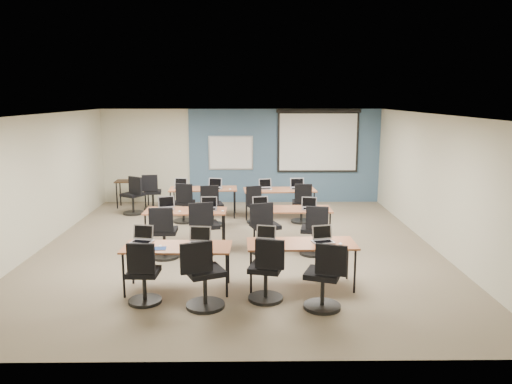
{
  "coord_description": "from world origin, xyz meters",
  "views": [
    {
      "loc": [
        0.26,
        -9.85,
        3.05
      ],
      "look_at": [
        0.38,
        0.4,
        1.08
      ],
      "focal_mm": 35.0,
      "sensor_mm": 36.0,
      "label": 1
    }
  ],
  "objects_px": {
    "task_chair_9": "(212,209)",
    "task_chair_1": "(203,280)",
    "laptop_9": "(215,186)",
    "laptop_8": "(181,186)",
    "training_table_front_right": "(301,246)",
    "task_chair_6": "(264,232)",
    "task_chair_0": "(144,278)",
    "utility_table": "(132,184)",
    "training_table_mid_left": "(186,213)",
    "task_chair_8": "(184,206)",
    "laptop_0": "(142,238)",
    "laptop_7": "(310,206)",
    "laptop_4": "(166,206)",
    "laptop_6": "(260,206)",
    "projector_screen": "(318,138)",
    "task_chair_3": "(325,282)",
    "laptop_10": "(265,186)",
    "task_chair_10": "(256,208)",
    "task_chair_2": "(267,275)",
    "training_table_back_right": "(280,191)",
    "training_table_mid_right": "(291,211)",
    "training_table_back_left": "(203,190)",
    "spare_chair_a": "(152,195)",
    "training_table_front_left": "(177,249)",
    "laptop_2": "(266,237)",
    "whiteboard": "(231,153)",
    "laptop_3": "(323,238)",
    "laptop_11": "(297,186)",
    "task_chair_7": "(314,234)",
    "task_chair_4": "(164,237)",
    "laptop_1": "(200,240)",
    "laptop_5": "(209,206)",
    "task_chair_5": "(205,231)",
    "task_chair_11": "(302,206)"
  },
  "relations": [
    {
      "from": "laptop_7",
      "to": "spare_chair_a",
      "type": "relative_size",
      "value": 0.32
    },
    {
      "from": "laptop_10",
      "to": "task_chair_10",
      "type": "xyz_separation_m",
      "value": [
        -0.25,
        -0.7,
        -0.4
      ]
    },
    {
      "from": "laptop_1",
      "to": "laptop_3",
      "type": "relative_size",
      "value": 1.05
    },
    {
      "from": "projector_screen",
      "to": "task_chair_1",
      "type": "bearing_deg",
      "value": -109.54
    },
    {
      "from": "laptop_9",
      "to": "laptop_8",
      "type": "bearing_deg",
      "value": -172.96
    },
    {
      "from": "laptop_0",
      "to": "task_chair_8",
      "type": "height_order",
      "value": "task_chair_8"
    },
    {
      "from": "task_chair_1",
      "to": "task_chair_5",
      "type": "height_order",
      "value": "task_chair_5"
    },
    {
      "from": "projector_screen",
      "to": "task_chair_3",
      "type": "relative_size",
      "value": 2.34
    },
    {
      "from": "task_chair_4",
      "to": "task_chair_6",
      "type": "distance_m",
      "value": 1.95
    },
    {
      "from": "whiteboard",
      "to": "task_chair_7",
      "type": "height_order",
      "value": "whiteboard"
    },
    {
      "from": "task_chair_0",
      "to": "laptop_6",
      "type": "bearing_deg",
      "value": 63.2
    },
    {
      "from": "laptop_3",
      "to": "laptop_11",
      "type": "distance_m",
      "value": 4.72
    },
    {
      "from": "laptop_3",
      "to": "utility_table",
      "type": "relative_size",
      "value": 0.37
    },
    {
      "from": "whiteboard",
      "to": "training_table_back_left",
      "type": "xyz_separation_m",
      "value": [
        -0.65,
        -1.68,
        -0.77
      ]
    },
    {
      "from": "laptop_0",
      "to": "laptop_2",
      "type": "distance_m",
      "value": 2.01
    },
    {
      "from": "task_chair_0",
      "to": "utility_table",
      "type": "relative_size",
      "value": 1.09
    },
    {
      "from": "laptop_3",
      "to": "task_chair_10",
      "type": "height_order",
      "value": "laptop_3"
    },
    {
      "from": "training_table_mid_left",
      "to": "task_chair_7",
      "type": "xyz_separation_m",
      "value": [
        2.58,
        -0.76,
        -0.27
      ]
    },
    {
      "from": "laptop_4",
      "to": "laptop_11",
      "type": "distance_m",
      "value": 3.76
    },
    {
      "from": "task_chair_1",
      "to": "task_chair_9",
      "type": "relative_size",
      "value": 1.04
    },
    {
      "from": "laptop_5",
      "to": "laptop_0",
      "type": "bearing_deg",
      "value": -112.41
    },
    {
      "from": "task_chair_9",
      "to": "task_chair_1",
      "type": "bearing_deg",
      "value": -100.71
    },
    {
      "from": "training_table_front_right",
      "to": "training_table_back_right",
      "type": "bearing_deg",
      "value": 89.21
    },
    {
      "from": "training_table_back_left",
      "to": "task_chair_11",
      "type": "distance_m",
      "value": 2.59
    },
    {
      "from": "task_chair_10",
      "to": "task_chair_11",
      "type": "distance_m",
      "value": 1.13
    },
    {
      "from": "training_table_back_right",
      "to": "laptop_1",
      "type": "bearing_deg",
      "value": -112.04
    },
    {
      "from": "training_table_front_left",
      "to": "laptop_10",
      "type": "height_order",
      "value": "laptop_10"
    },
    {
      "from": "utility_table",
      "to": "task_chair_10",
      "type": "bearing_deg",
      "value": -30.65
    },
    {
      "from": "task_chair_4",
      "to": "spare_chair_a",
      "type": "xyz_separation_m",
      "value": [
        -1.01,
        4.15,
        -0.02
      ]
    },
    {
      "from": "training_table_back_right",
      "to": "task_chair_9",
      "type": "height_order",
      "value": "task_chair_9"
    },
    {
      "from": "task_chair_1",
      "to": "task_chair_8",
      "type": "relative_size",
      "value": 1.06
    },
    {
      "from": "training_table_front_right",
      "to": "task_chair_6",
      "type": "relative_size",
      "value": 1.67
    },
    {
      "from": "laptop_7",
      "to": "laptop_4",
      "type": "bearing_deg",
      "value": -167.41
    },
    {
      "from": "training_table_mid_left",
      "to": "training_table_back_left",
      "type": "height_order",
      "value": "same"
    },
    {
      "from": "whiteboard",
      "to": "laptop_4",
      "type": "xyz_separation_m",
      "value": [
        -1.21,
        -4.09,
        -0.66
      ]
    },
    {
      "from": "laptop_2",
      "to": "laptop_7",
      "type": "height_order",
      "value": "same"
    },
    {
      "from": "training_table_mid_right",
      "to": "laptop_4",
      "type": "height_order",
      "value": "laptop_4"
    },
    {
      "from": "task_chair_4",
      "to": "task_chair_3",
      "type": "bearing_deg",
      "value": -42.83
    },
    {
      "from": "task_chair_4",
      "to": "utility_table",
      "type": "xyz_separation_m",
      "value": [
        -1.64,
        4.53,
        0.23
      ]
    },
    {
      "from": "laptop_0",
      "to": "task_chair_5",
      "type": "distance_m",
      "value": 1.9
    },
    {
      "from": "training_table_back_left",
      "to": "laptop_8",
      "type": "bearing_deg",
      "value": 175.77
    },
    {
      "from": "training_table_front_left",
      "to": "training_table_mid_right",
      "type": "distance_m",
      "value": 3.33
    },
    {
      "from": "whiteboard",
      "to": "task_chair_10",
      "type": "bearing_deg",
      "value": -74.55
    },
    {
      "from": "task_chair_2",
      "to": "laptop_10",
      "type": "height_order",
      "value": "task_chair_2"
    },
    {
      "from": "training_table_back_left",
      "to": "spare_chair_a",
      "type": "height_order",
      "value": "spare_chair_a"
    },
    {
      "from": "training_table_mid_left",
      "to": "task_chair_8",
      "type": "distance_m",
      "value": 1.87
    },
    {
      "from": "task_chair_3",
      "to": "task_chair_8",
      "type": "xyz_separation_m",
      "value": [
        -2.7,
        5.12,
        -0.02
      ]
    },
    {
      "from": "utility_table",
      "to": "laptop_11",
      "type": "bearing_deg",
      "value": -16.7
    },
    {
      "from": "training_table_back_left",
      "to": "laptop_11",
      "type": "distance_m",
      "value": 2.42
    },
    {
      "from": "training_table_front_left",
      "to": "training_table_mid_left",
      "type": "height_order",
      "value": "same"
    }
  ]
}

